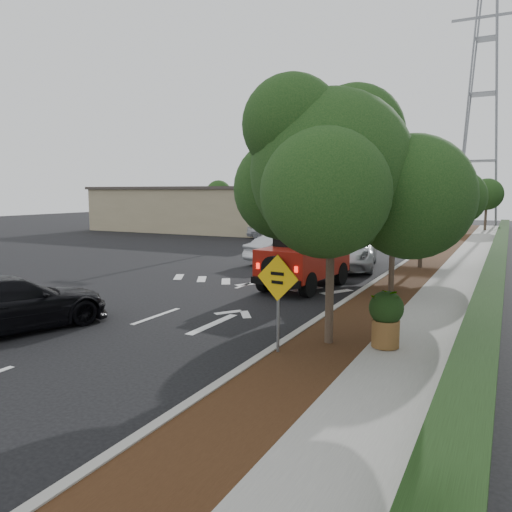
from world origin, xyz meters
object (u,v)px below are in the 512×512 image
Objects in this scene: red_jeep at (307,257)px; silver_suv_ahead at (347,252)px; black_suv_oncoming at (9,304)px; speed_hump_sign at (278,290)px.

silver_suv_ahead is (-0.04, 5.52, -0.39)m from red_jeep.
silver_suv_ahead is at bearing -91.00° from black_suv_oncoming.
red_jeep is at bearing -100.29° from black_suv_oncoming.
black_suv_oncoming is at bearing -119.19° from silver_suv_ahead.
speed_hump_sign reaches higher than silver_suv_ahead.
red_jeep reaches higher than speed_hump_sign.
silver_suv_ahead is 1.12× the size of black_suv_oncoming.
red_jeep reaches higher than silver_suv_ahead.
silver_suv_ahead is 15.73m from black_suv_oncoming.
black_suv_oncoming is 2.34× the size of speed_hump_sign.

